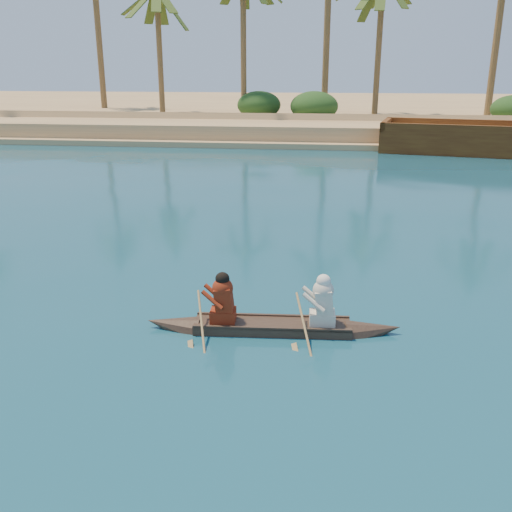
# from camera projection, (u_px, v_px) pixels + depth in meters

# --- Properties ---
(ground) EXTENTS (160.00, 160.00, 0.00)m
(ground) POSITION_uv_depth(u_px,v_px,m) (392.00, 269.00, 14.87)
(ground) COLOR #0C3D50
(ground) RESTS_ON ground
(sandy_embankment) EXTENTS (150.00, 51.00, 1.50)m
(sandy_embankment) POSITION_uv_depth(u_px,v_px,m) (347.00, 112.00, 58.82)
(sandy_embankment) COLOR tan
(sandy_embankment) RESTS_ON ground
(palm_grove) EXTENTS (110.00, 14.00, 16.00)m
(palm_grove) POSITION_uv_depth(u_px,v_px,m) (356.00, 27.00, 45.27)
(palm_grove) COLOR #33521D
(palm_grove) RESTS_ON ground
(shrub_cluster) EXTENTS (100.00, 6.00, 2.40)m
(shrub_cluster) POSITION_uv_depth(u_px,v_px,m) (353.00, 118.00, 44.13)
(shrub_cluster) COLOR #1D3D16
(shrub_cluster) RESTS_ON ground
(canoe) EXTENTS (5.12, 1.00, 1.40)m
(canoe) POSITION_uv_depth(u_px,v_px,m) (272.00, 318.00, 11.35)
(canoe) COLOR #3E2F22
(canoe) RESTS_ON ground
(barge_mid) EXTENTS (13.41, 6.64, 2.14)m
(barge_mid) POSITION_uv_depth(u_px,v_px,m) (491.00, 141.00, 34.39)
(barge_mid) COLOR brown
(barge_mid) RESTS_ON ground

